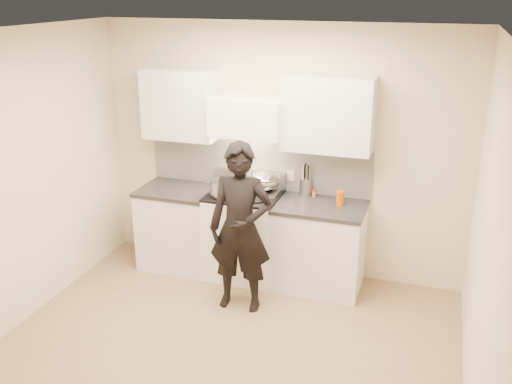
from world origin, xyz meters
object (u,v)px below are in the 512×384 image
stove (244,234)px  person (240,228)px  utensil_crock (306,185)px  wok (262,180)px  counter_right (319,246)px

stove → person: size_ratio=0.57×
utensil_crock → wok: bearing=-167.5°
wok → utensil_crock: 0.47m
counter_right → utensil_crock: utensil_crock is taller
utensil_crock → person: 1.00m
stove → counter_right: stove is taller
counter_right → utensil_crock: bearing=132.2°
wok → person: (0.03, -0.79, -0.23)m
counter_right → person: size_ratio=0.55×
counter_right → person: bearing=-134.7°
stove → wok: wok is taller
stove → counter_right: 0.83m
counter_right → wok: size_ratio=1.81×
wok → stove: bearing=-137.1°
wok → utensil_crock: size_ratio=1.49×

